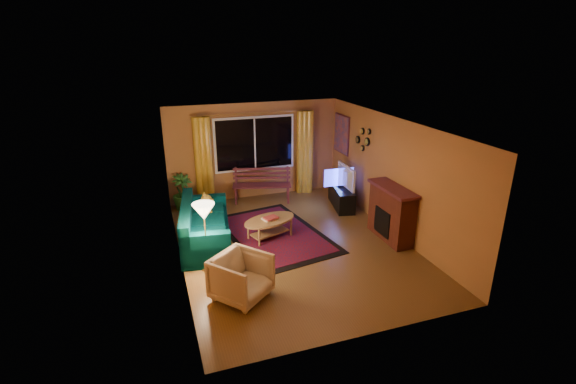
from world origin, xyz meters
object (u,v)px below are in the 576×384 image
object	(u,v)px
bench	(262,193)
sofa	(206,224)
floor_lamp	(206,238)
coffee_table	(270,228)
armchair	(241,275)
tv_console	(342,197)

from	to	relation	value
bench	sofa	xyz separation A→B (m)	(-1.73, -1.91, 0.21)
floor_lamp	coffee_table	xyz separation A→B (m)	(1.46, 0.89, -0.43)
bench	sofa	size ratio (longest dim) A/B	0.69
coffee_table	armchair	bearing A→B (deg)	-118.46
sofa	coffee_table	xyz separation A→B (m)	(1.32, -0.17, -0.22)
bench	coffee_table	bearing A→B (deg)	-85.50
coffee_table	sofa	bearing A→B (deg)	172.66
tv_console	armchair	bearing A→B (deg)	-125.04
bench	armchair	xyz separation A→B (m)	(-1.47, -4.03, 0.19)
floor_lamp	coffee_table	size ratio (longest dim) A/B	1.09
floor_lamp	armchair	bearing A→B (deg)	-69.54
bench	tv_console	bearing A→B (deg)	-12.55
sofa	tv_console	bearing A→B (deg)	23.25
bench	tv_console	xyz separation A→B (m)	(1.81, -0.97, 0.03)
coffee_table	tv_console	distance (m)	2.48
coffee_table	bench	bearing A→B (deg)	78.83
tv_console	sofa	bearing A→B (deg)	-153.26
armchair	coffee_table	size ratio (longest dim) A/B	0.70
floor_lamp	tv_console	size ratio (longest dim) A/B	1.05
coffee_table	tv_console	world-z (taller)	tv_console
sofa	tv_console	distance (m)	3.66
sofa	floor_lamp	distance (m)	1.08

